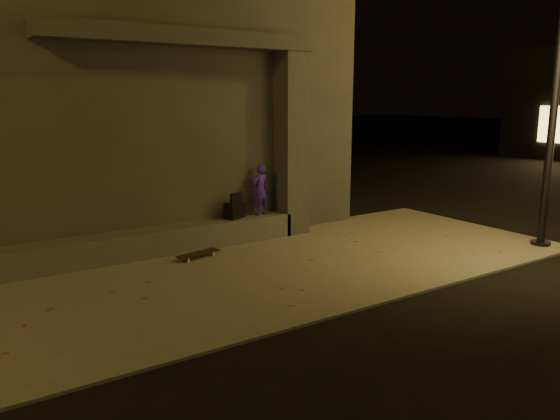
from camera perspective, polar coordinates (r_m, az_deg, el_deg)
ground at (r=7.49m, az=6.89°, el=-10.11°), size 120.00×120.00×0.00m
sidewalk at (r=9.00m, az=-1.41°, el=-6.10°), size 11.00×4.40×0.04m
building at (r=12.28m, az=-17.02°, el=10.43°), size 9.00×5.10×5.22m
ledge at (r=9.84m, az=-14.36°, el=-3.43°), size 6.00×0.55×0.45m
column at (r=11.01m, az=1.21°, el=6.84°), size 0.55×0.55×3.60m
canopy at (r=9.98m, az=-9.86°, el=17.33°), size 5.00×0.70×0.28m
skateboarder at (r=10.72m, az=-2.08°, el=2.12°), size 0.40×0.29×1.00m
backpack at (r=10.48m, az=-4.82°, el=0.07°), size 0.43×0.35×0.52m
skateboard at (r=9.58m, az=-8.54°, el=-4.54°), size 0.84×0.37×0.09m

